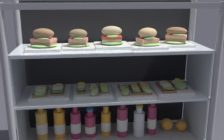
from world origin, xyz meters
name	(u,v)px	position (x,y,z in m)	size (l,w,h in m)	color
case_base_deck	(112,140)	(0.00, 0.00, 0.02)	(1.19, 0.42, 0.04)	#BCBCB9
case_frame	(110,66)	(0.00, 0.10, 0.50)	(1.19, 0.42, 0.91)	gray
riser_lower_tier	(112,116)	(0.00, 0.00, 0.19)	(1.12, 0.34, 0.30)	silver
shelf_lower_glass	(112,93)	(0.00, 0.00, 0.35)	(1.13, 0.36, 0.02)	silver
riser_upper_tier	(112,71)	(0.00, 0.00, 0.49)	(1.12, 0.34, 0.27)	silver
shelf_upper_glass	(112,49)	(0.00, 0.00, 0.63)	(1.13, 0.36, 0.02)	silver
plated_roll_sandwich_mid_left	(44,42)	(-0.40, -0.01, 0.68)	(0.19, 0.19, 0.12)	white
plated_roll_sandwich_near_left_corner	(79,41)	(-0.20, 0.00, 0.68)	(0.19, 0.19, 0.11)	white
plated_roll_sandwich_mid_right	(111,40)	(0.00, 0.02, 0.68)	(0.20, 0.20, 0.13)	white
plated_roll_sandwich_near_right_corner	(147,40)	(0.21, -0.02, 0.68)	(0.21, 0.21, 0.12)	white
plated_roll_sandwich_left_of_center	(176,39)	(0.40, 0.02, 0.68)	(0.18, 0.18, 0.11)	white
open_sandwich_tray_mid_right	(50,91)	(-0.38, 0.01, 0.37)	(0.23, 0.25, 0.06)	white
open_sandwich_tray_left_of_center	(93,89)	(-0.12, 0.01, 0.37)	(0.23, 0.26, 0.06)	white
open_sandwich_tray_mid_left	(135,90)	(0.14, -0.04, 0.37)	(0.23, 0.25, 0.06)	white
open_sandwich_tray_right_of_center	(171,87)	(0.38, -0.01, 0.38)	(0.23, 0.25, 0.06)	white
juice_bottle_near_post	(42,125)	(-0.45, 0.05, 0.13)	(0.07, 0.07, 0.24)	gold
juice_bottle_front_fourth	(60,124)	(-0.34, 0.05, 0.13)	(0.07, 0.07, 0.23)	orange
juice_bottle_tucked_behind	(76,125)	(-0.23, 0.03, 0.13)	(0.07, 0.07, 0.24)	#95264B
juice_bottle_front_left_end	(90,125)	(-0.14, 0.04, 0.11)	(0.07, 0.07, 0.19)	#9C2645
juice_bottle_back_right	(106,123)	(-0.03, 0.05, 0.12)	(0.06, 0.06, 0.22)	orange
juice_bottle_back_left	(122,122)	(0.07, 0.02, 0.14)	(0.07, 0.07, 0.24)	#902A49
juice_bottle_back_center	(139,123)	(0.18, 0.02, 0.12)	(0.07, 0.07, 0.21)	white
juice_bottle_front_right_end	(152,119)	(0.27, 0.03, 0.14)	(0.06, 0.06, 0.25)	#912347
orange_fruit_beside_bottles	(167,124)	(0.39, 0.05, 0.08)	(0.08, 0.08, 0.08)	orange
orange_fruit_near_left_post	(181,126)	(0.48, 0.03, 0.07)	(0.07, 0.07, 0.07)	orange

